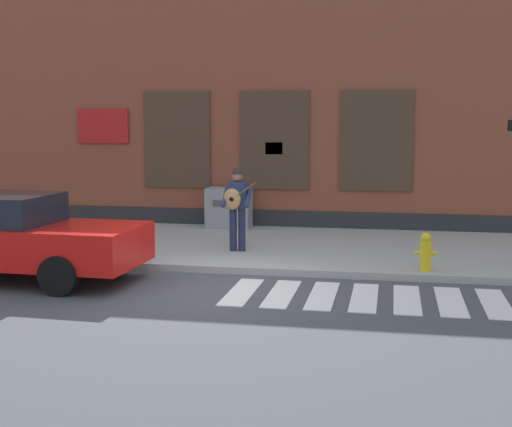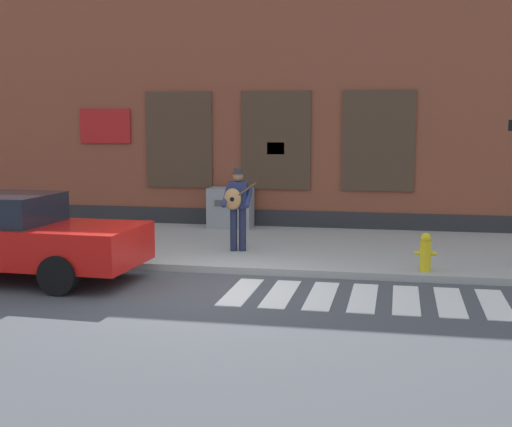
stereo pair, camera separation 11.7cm
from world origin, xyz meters
The scene contains 8 objects.
ground_plane centered at (0.00, 0.00, 0.00)m, with size 160.00×160.00×0.00m, color #424449.
sidewalk centered at (0.00, 3.87, 0.07)m, with size 28.00×5.22×0.13m.
building_backdrop centered at (0.00, 8.47, 3.30)m, with size 28.00×4.06×6.61m.
crosswalk centered at (3.23, -0.04, 0.01)m, with size 5.78×1.90×0.01m.
red_car centered at (-3.67, 0.10, 0.77)m, with size 4.66×2.11×1.53m.
busker centered at (-0.18, 2.88, 1.11)m, with size 0.72×0.53×1.71m.
utility_box centered at (-1.08, 6.02, 0.64)m, with size 1.10×0.67×1.00m.
fire_hydrant centered at (3.57, 1.61, 0.48)m, with size 0.38×0.20×0.70m.
Camera 1 is at (2.96, -11.32, 2.83)m, focal length 50.00 mm.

